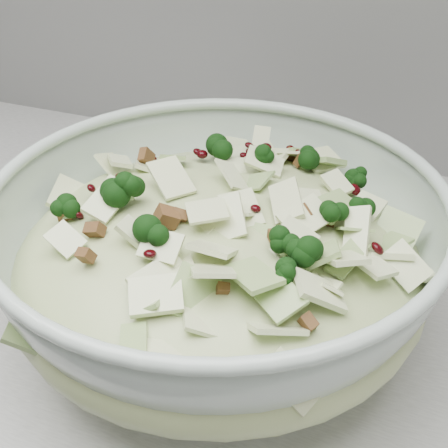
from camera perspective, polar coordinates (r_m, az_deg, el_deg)
mixing_bowl at (r=0.53m, az=-0.52°, el=-3.52°), size 0.49×0.49×0.15m
salad at (r=0.52m, az=-0.54°, el=-1.38°), size 0.35×0.35×0.15m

